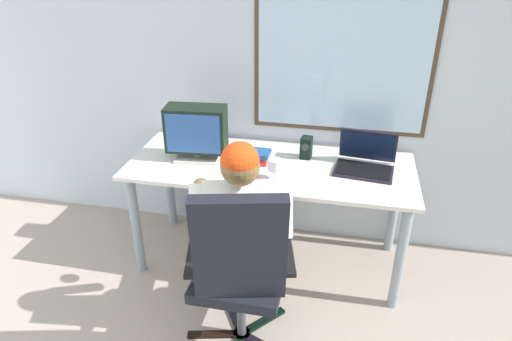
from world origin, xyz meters
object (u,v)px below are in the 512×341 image
Objects in this scene: laptop at (365,159)px; desk at (270,179)px; person_seated at (241,229)px; book_stack at (255,156)px; crt_monitor at (196,130)px; desk_speaker at (306,147)px; coffee_mug at (251,169)px; office_chair at (240,266)px; wine_glass at (275,166)px.

desk is at bearing -172.66° from laptop.
person_seated reaches higher than book_stack.
crt_monitor is 0.71m from desk_speaker.
person_seated is at bearing -85.28° from coffee_mug.
office_chair is at bearing -102.07° from desk_speaker.
desk is 4.71× the size of laptop.
office_chair reaches higher than desk.
wine_glass is 0.67× the size of book_stack.
book_stack is (-0.69, -0.06, -0.02)m from laptop.
book_stack is at bearing 95.24° from coffee_mug.
desk_speaker is 1.32× the size of coffee_mug.
person_seated is at bearing 101.99° from office_chair.
wine_glass is at bearing -113.55° from desk_speaker.
desk is 1.71× the size of office_chair.
desk_speaker is (0.69, 0.16, -0.12)m from crt_monitor.
desk is at bearing 64.86° from coffee_mug.
desk_speaker is (-0.38, 0.07, 0.01)m from laptop.
coffee_mug is at bearing 94.72° from person_seated.
crt_monitor is at bearing -179.03° from desk.
book_stack is (-0.11, 0.02, 0.15)m from desk.
laptop is (0.58, 0.90, 0.22)m from office_chair.
person_seated reaches higher than laptop.
desk_speaker is at bearing 77.93° from office_chair.
desk is 0.61m from laptop.
laptop is at bearing 44.78° from person_seated.
office_chair is 9.82× the size of coffee_mug.
laptop is at bearing 4.84° from book_stack.
coffee_mug is at bearing -24.33° from crt_monitor.
office_chair reaches higher than coffee_mug.
office_chair is at bearing -123.02° from laptop.
office_chair is 7.42× the size of desk_speaker.
book_stack is (-0.11, 0.84, 0.20)m from office_chair.
desk_speaker reaches higher than coffee_mug.
book_stack is at bearing 128.92° from wine_glass.
wine_glass is at bearing 72.51° from person_seated.
office_chair is at bearing -95.48° from wine_glass.
desk is 9.21× the size of book_stack.
laptop reaches higher than wine_glass.
person_seated is 0.44m from wine_glass.
crt_monitor reaches higher than desk.
desk is 0.26m from coffee_mug.
desk_speaker is at bearing 12.80° from crt_monitor.
office_chair is at bearing -59.60° from crt_monitor.
person_seated is at bearing -95.70° from desk.
crt_monitor is at bearing -176.18° from book_stack.
office_chair is 2.69× the size of crt_monitor.
desk is at bearing -144.57° from desk_speaker.
office_chair is (0.00, -0.82, -0.05)m from desk.
laptop is at bearing 26.80° from wine_glass.
office_chair is at bearing -78.01° from person_seated.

